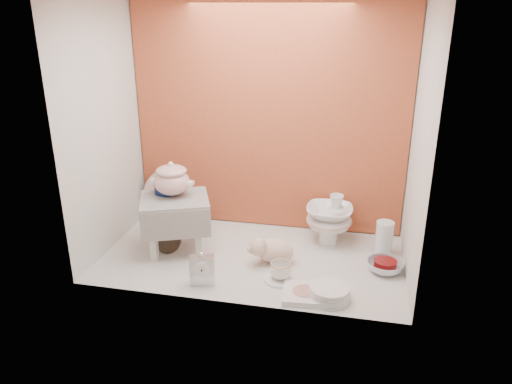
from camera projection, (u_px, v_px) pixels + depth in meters
The scene contains 17 objects.
ground at pixel (252, 257), 3.01m from camera, with size 1.80×1.80×0.00m, color silver.
niche_shell at pixel (258, 99), 2.84m from camera, with size 1.86×1.03×1.53m.
step_stool at pixel (176, 224), 3.04m from camera, with size 0.41×0.35×0.35m, color silver, non-canonical shape.
soup_tureen at pixel (172, 179), 2.98m from camera, with size 0.26×0.26×0.22m, color white, non-canonical shape.
cobalt_bowl at pixel (168, 188), 3.06m from camera, with size 0.17×0.17×0.06m, color #091947.
floral_platter at pixel (171, 194), 3.48m from camera, with size 0.37×0.08×0.37m, color silver, non-canonical shape.
blue_white_vase at pixel (191, 208), 3.40m from camera, with size 0.24×0.24×0.25m, color white.
lacquer_tray at pixel (166, 235), 3.03m from camera, with size 0.23×0.06×0.23m, color black, non-canonical shape.
mantel_clock at pixel (202, 269), 2.68m from camera, with size 0.13×0.05×0.20m, color silver.
plush_pig at pixel (275, 250), 2.91m from camera, with size 0.28×0.19×0.17m, color beige.
teacup_saucer at pixel (280, 279), 2.76m from camera, with size 0.19×0.19×0.01m, color white.
gold_rim_teacup at pixel (281, 270), 2.74m from camera, with size 0.12×0.12×0.10m, color white.
lattice_dish at pixel (304, 294), 2.60m from camera, with size 0.22×0.22×0.03m, color white.
dinner_plate_stack at pixel (329, 293), 2.57m from camera, with size 0.22×0.22×0.07m, color white.
crystal_bowl at pixel (385, 266), 2.83m from camera, with size 0.21×0.21×0.07m, color silver.
clear_glass_vase at pixel (384, 238), 3.01m from camera, with size 0.11×0.11×0.21m, color silver.
porcelain_tower at pixel (329, 218), 3.14m from camera, with size 0.29×0.29×0.33m, color white, non-canonical shape.
Camera 1 is at (0.58, -2.60, 1.45)m, focal length 34.61 mm.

